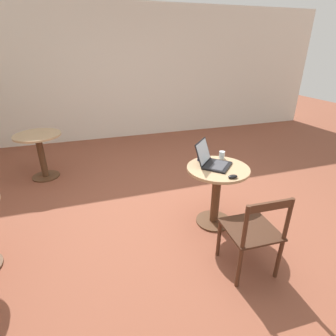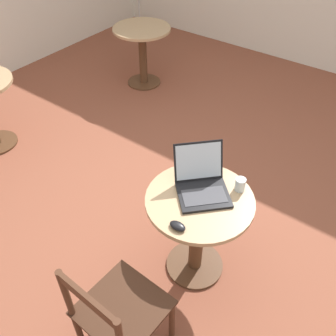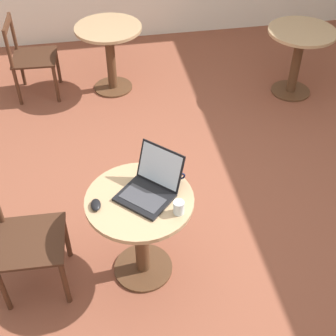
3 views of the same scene
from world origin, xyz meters
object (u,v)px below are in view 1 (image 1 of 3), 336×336
at_px(cafe_table_near, 217,184).
at_px(laptop, 213,161).
at_px(mug, 201,157).
at_px(chair_near_left, 253,232).
at_px(cafe_table_mid, 40,147).
at_px(mouse, 233,177).
at_px(drinking_glass, 222,155).

xyz_separation_m(cafe_table_near, laptop, (0.07, 0.04, 0.26)).
relative_size(cafe_table_near, mug, 6.32).
bearing_deg(cafe_table_near, chair_near_left, 177.73).
xyz_separation_m(cafe_table_near, cafe_table_mid, (1.88, 2.01, 0.00)).
bearing_deg(cafe_table_near, mouse, -175.63).
relative_size(chair_near_left, mouse, 8.19).
bearing_deg(laptop, chair_near_left, -179.59).
distance_m(chair_near_left, mouse, 0.57).
bearing_deg(chair_near_left, mug, 4.22).
bearing_deg(mug, cafe_table_mid, 49.16).
bearing_deg(mouse, mug, 13.78).
bearing_deg(laptop, drinking_glass, -53.18).
distance_m(mug, drinking_glass, 0.26).
bearing_deg(cafe_table_mid, cafe_table_near, -133.16).
bearing_deg(drinking_glass, laptop, 126.82).
xyz_separation_m(laptop, mug, (0.17, 0.07, -0.01)).
height_order(cafe_table_mid, drinking_glass, drinking_glass).
xyz_separation_m(cafe_table_mid, laptop, (-1.81, -1.97, 0.26)).
xyz_separation_m(chair_near_left, drinking_glass, (0.96, -0.18, 0.33)).
xyz_separation_m(cafe_table_mid, mouse, (-2.14, -2.03, 0.22)).
bearing_deg(cafe_table_near, drinking_glass, -35.93).
bearing_deg(mug, mouse, -166.22).
height_order(mouse, drinking_glass, drinking_glass).
distance_m(cafe_table_near, laptop, 0.27).
xyz_separation_m(chair_near_left, laptop, (0.82, 0.01, 0.34)).
bearing_deg(laptop, mouse, -170.55).
relative_size(laptop, drinking_glass, 5.29).
bearing_deg(cafe_table_near, mug, 23.47).
height_order(laptop, mouse, laptop).
xyz_separation_m(cafe_table_near, mug, (0.24, 0.10, 0.25)).
xyz_separation_m(cafe_table_near, drinking_glass, (0.21, -0.15, 0.25)).
height_order(chair_near_left, mouse, chair_near_left).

